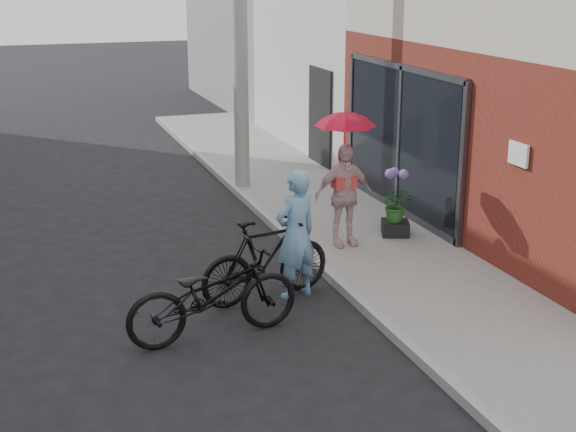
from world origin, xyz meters
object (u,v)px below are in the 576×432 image
kimono_woman (344,195)px  bike_right (266,259)px  utility_pole (240,5)px  planter (395,228)px  officer (296,234)px  bike_left (213,294)px

kimono_woman → bike_right: bearing=-142.0°
utility_pole → planter: bearing=-68.9°
kimono_woman → officer: bearing=-133.5°
officer → bike_right: officer is taller
officer → kimono_woman: 1.86m
officer → bike_left: (-1.32, -0.84, -0.31)m
utility_pole → officer: 5.91m
utility_pole → planter: size_ratio=16.85×
bike_left → kimono_woman: (2.58, 2.22, 0.36)m
utility_pole → bike_left: bearing=-109.3°
utility_pole → planter: utility_pole is taller
bike_right → kimono_woman: kimono_woman is taller
officer → planter: size_ratio=4.13×
kimono_woman → planter: bearing=8.7°
officer → bike_left: officer is taller
utility_pole → kimono_woman: bearing=-83.3°
kimono_woman → bike_left: bearing=-140.4°
utility_pole → bike_right: bearing=-103.0°
bike_left → kimono_woman: bearing=-55.3°
officer → bike_right: size_ratio=0.93×
kimono_woman → planter: (0.97, 0.17, -0.67)m
kimono_woman → planter: kimono_woman is taller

